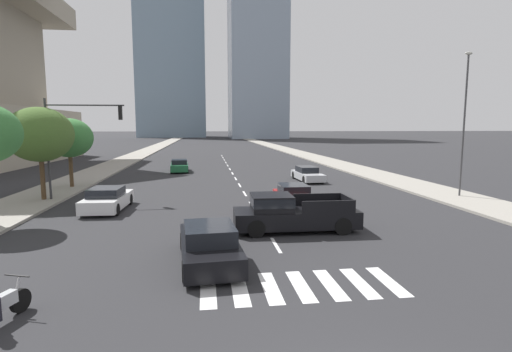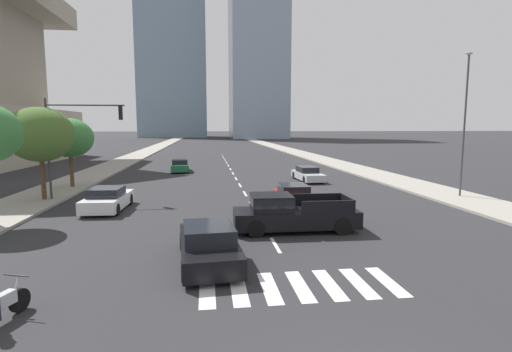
{
  "view_description": "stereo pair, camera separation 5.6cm",
  "coord_description": "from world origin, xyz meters",
  "px_view_note": "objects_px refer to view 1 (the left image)",
  "views": [
    {
      "loc": [
        -2.73,
        -4.96,
        4.64
      ],
      "look_at": [
        0.0,
        15.67,
        2.0
      ],
      "focal_mm": 27.25,
      "sensor_mm": 36.0,
      "label": 1
    },
    {
      "loc": [
        -2.68,
        -4.97,
        4.64
      ],
      "look_at": [
        0.0,
        15.67,
        2.0
      ],
      "focal_mm": 27.25,
      "sensor_mm": 36.0,
      "label": 2
    }
  ],
  "objects_px": {
    "sedan_silver_0": "(307,174)",
    "street_tree_second": "(40,135)",
    "pickup_truck": "(290,213)",
    "sedan_red_2": "(294,198)",
    "traffic_signal_far": "(76,130)",
    "sedan_black_4": "(209,245)",
    "sedan_green_3": "(179,166)",
    "street_tree_third": "(69,138)",
    "sedan_white_1": "(107,199)",
    "street_lamp_east": "(465,116)"
  },
  "relations": [
    {
      "from": "pickup_truck",
      "to": "sedan_red_2",
      "type": "xyz_separation_m",
      "value": [
        1.28,
        4.66,
        -0.19
      ]
    },
    {
      "from": "sedan_silver_0",
      "to": "street_lamp_east",
      "type": "height_order",
      "value": "street_lamp_east"
    },
    {
      "from": "sedan_silver_0",
      "to": "street_lamp_east",
      "type": "xyz_separation_m",
      "value": [
        7.78,
        -9.25,
        4.79
      ]
    },
    {
      "from": "sedan_white_1",
      "to": "sedan_black_4",
      "type": "height_order",
      "value": "sedan_black_4"
    },
    {
      "from": "pickup_truck",
      "to": "sedan_red_2",
      "type": "relative_size",
      "value": 1.29
    },
    {
      "from": "pickup_truck",
      "to": "sedan_green_3",
      "type": "height_order",
      "value": "pickup_truck"
    },
    {
      "from": "sedan_silver_0",
      "to": "traffic_signal_far",
      "type": "xyz_separation_m",
      "value": [
        -16.67,
        -6.99,
        3.85
      ]
    },
    {
      "from": "sedan_red_2",
      "to": "sedan_green_3",
      "type": "height_order",
      "value": "sedan_red_2"
    },
    {
      "from": "sedan_black_4",
      "to": "street_tree_second",
      "type": "xyz_separation_m",
      "value": [
        -10.09,
        12.38,
        3.54
      ]
    },
    {
      "from": "sedan_silver_0",
      "to": "traffic_signal_far",
      "type": "relative_size",
      "value": 0.76
    },
    {
      "from": "sedan_silver_0",
      "to": "street_lamp_east",
      "type": "bearing_deg",
      "value": 37.32
    },
    {
      "from": "sedan_white_1",
      "to": "street_tree_second",
      "type": "xyz_separation_m",
      "value": [
        -4.55,
        3.09,
        3.56
      ]
    },
    {
      "from": "sedan_silver_0",
      "to": "street_tree_third",
      "type": "height_order",
      "value": "street_tree_third"
    },
    {
      "from": "pickup_truck",
      "to": "sedan_black_4",
      "type": "distance_m",
      "value": 5.15
    },
    {
      "from": "sedan_red_2",
      "to": "sedan_black_4",
      "type": "xyz_separation_m",
      "value": [
        -4.9,
        -8.31,
        0.0
      ]
    },
    {
      "from": "sedan_white_1",
      "to": "sedan_red_2",
      "type": "bearing_deg",
      "value": -92.69
    },
    {
      "from": "sedan_black_4",
      "to": "sedan_red_2",
      "type": "bearing_deg",
      "value": -34.86
    },
    {
      "from": "sedan_black_4",
      "to": "street_lamp_east",
      "type": "bearing_deg",
      "value": -62.56
    },
    {
      "from": "sedan_red_2",
      "to": "traffic_signal_far",
      "type": "distance_m",
      "value": 14.07
    },
    {
      "from": "street_lamp_east",
      "to": "street_tree_third",
      "type": "bearing_deg",
      "value": 164.4
    },
    {
      "from": "sedan_black_4",
      "to": "traffic_signal_far",
      "type": "bearing_deg",
      "value": 28.46
    },
    {
      "from": "pickup_truck",
      "to": "traffic_signal_far",
      "type": "height_order",
      "value": "traffic_signal_far"
    },
    {
      "from": "pickup_truck",
      "to": "street_tree_third",
      "type": "bearing_deg",
      "value": -44.22
    },
    {
      "from": "sedan_white_1",
      "to": "street_lamp_east",
      "type": "xyz_separation_m",
      "value": [
        22.0,
        0.88,
        4.75
      ]
    },
    {
      "from": "pickup_truck",
      "to": "sedan_silver_0",
      "type": "xyz_separation_m",
      "value": [
        5.04,
        15.78,
        -0.24
      ]
    },
    {
      "from": "sedan_white_1",
      "to": "street_tree_third",
      "type": "distance_m",
      "value": 9.99
    },
    {
      "from": "sedan_silver_0",
      "to": "traffic_signal_far",
      "type": "bearing_deg",
      "value": -70.02
    },
    {
      "from": "traffic_signal_far",
      "to": "sedan_black_4",
      "type": "bearing_deg",
      "value": -57.24
    },
    {
      "from": "sedan_red_2",
      "to": "street_lamp_east",
      "type": "bearing_deg",
      "value": 99.65
    },
    {
      "from": "sedan_green_3",
      "to": "street_tree_third",
      "type": "relative_size",
      "value": 0.86
    },
    {
      "from": "sedan_black_4",
      "to": "street_tree_third",
      "type": "distance_m",
      "value": 20.53
    },
    {
      "from": "sedan_white_1",
      "to": "sedan_red_2",
      "type": "distance_m",
      "value": 10.5
    },
    {
      "from": "sedan_white_1",
      "to": "sedan_green_3",
      "type": "height_order",
      "value": "sedan_white_1"
    },
    {
      "from": "pickup_truck",
      "to": "sedan_black_4",
      "type": "bearing_deg",
      "value": 46.36
    },
    {
      "from": "street_tree_second",
      "to": "sedan_silver_0",
      "type": "bearing_deg",
      "value": 20.57
    },
    {
      "from": "sedan_red_2",
      "to": "traffic_signal_far",
      "type": "height_order",
      "value": "traffic_signal_far"
    },
    {
      "from": "street_tree_third",
      "to": "sedan_green_3",
      "type": "bearing_deg",
      "value": 54.39
    },
    {
      "from": "sedan_black_4",
      "to": "sedan_green_3",
      "type": "bearing_deg",
      "value": 1.3
    },
    {
      "from": "sedan_red_2",
      "to": "sedan_black_4",
      "type": "height_order",
      "value": "sedan_black_4"
    },
    {
      "from": "sedan_silver_0",
      "to": "sedan_green_3",
      "type": "xyz_separation_m",
      "value": [
        -11.41,
        8.44,
        0.02
      ]
    },
    {
      "from": "pickup_truck",
      "to": "street_tree_third",
      "type": "xyz_separation_m",
      "value": [
        -13.72,
        13.94,
        3.0
      ]
    },
    {
      "from": "sedan_silver_0",
      "to": "sedan_green_3",
      "type": "relative_size",
      "value": 1.07
    },
    {
      "from": "sedan_black_4",
      "to": "pickup_truck",
      "type": "bearing_deg",
      "value": -49.18
    },
    {
      "from": "sedan_black_4",
      "to": "street_lamp_east",
      "type": "relative_size",
      "value": 0.52
    },
    {
      "from": "sedan_silver_0",
      "to": "sedan_white_1",
      "type": "relative_size",
      "value": 1.07
    },
    {
      "from": "sedan_silver_0",
      "to": "street_tree_second",
      "type": "height_order",
      "value": "street_tree_second"
    },
    {
      "from": "street_tree_third",
      "to": "street_lamp_east",
      "type": "bearing_deg",
      "value": -15.6
    },
    {
      "from": "sedan_red_2",
      "to": "street_tree_third",
      "type": "height_order",
      "value": "street_tree_third"
    },
    {
      "from": "pickup_truck",
      "to": "sedan_white_1",
      "type": "distance_m",
      "value": 10.78
    },
    {
      "from": "sedan_red_2",
      "to": "sedan_green_3",
      "type": "relative_size",
      "value": 0.97
    }
  ]
}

